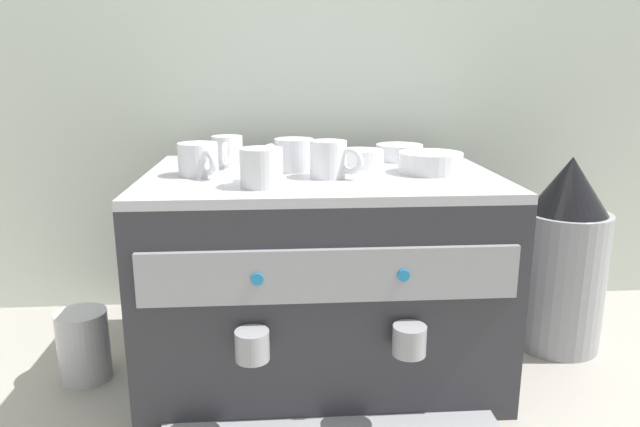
{
  "coord_description": "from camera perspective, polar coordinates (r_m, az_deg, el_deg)",
  "views": [
    {
      "loc": [
        -0.08,
        -1.13,
        0.62
      ],
      "look_at": [
        0.0,
        0.0,
        0.33
      ],
      "focal_mm": 32.74,
      "sensor_mm": 36.0,
      "label": 1
    }
  ],
  "objects": [
    {
      "name": "ceramic_bowl_2",
      "position": [
        1.21,
        4.01,
        5.35
      ],
      "size": [
        0.09,
        0.09,
        0.04
      ],
      "color": "white",
      "rests_on": "espresso_machine"
    },
    {
      "name": "ceramic_cup_4",
      "position": [
        1.01,
        -5.82,
        4.52
      ],
      "size": [
        0.07,
        0.11,
        0.07
      ],
      "color": "white",
      "rests_on": "espresso_machine"
    },
    {
      "name": "ceramic_cup_2",
      "position": [
        1.23,
        -9.05,
        6.04
      ],
      "size": [
        0.06,
        0.1,
        0.06
      ],
      "color": "white",
      "rests_on": "espresso_machine"
    },
    {
      "name": "tiled_backsplash_wall",
      "position": [
        1.5,
        -0.99,
        8.56
      ],
      "size": [
        2.8,
        0.03,
        0.94
      ],
      "primitive_type": "cube",
      "color": "silver",
      "rests_on": "ground_plane"
    },
    {
      "name": "ceramic_cup_0",
      "position": [
        1.08,
        1.01,
        5.32
      ],
      "size": [
        0.1,
        0.08,
        0.07
      ],
      "color": "white",
      "rests_on": "espresso_machine"
    },
    {
      "name": "ceramic_cup_3",
      "position": [
        1.13,
        -11.74,
        5.19
      ],
      "size": [
        0.08,
        0.1,
        0.06
      ],
      "color": "white",
      "rests_on": "espresso_machine"
    },
    {
      "name": "espresso_machine",
      "position": [
        1.2,
        0.02,
        -5.8
      ],
      "size": [
        0.68,
        0.58,
        0.41
      ],
      "color": "#2D2D33",
      "rests_on": "ground_plane"
    },
    {
      "name": "ground_plane",
      "position": [
        1.29,
        0.0,
        -14.32
      ],
      "size": [
        4.0,
        4.0,
        0.0
      ],
      "primitive_type": "plane",
      "color": "#9E998E"
    },
    {
      "name": "ceramic_bowl_1",
      "position": [
        1.16,
        10.73,
        4.87
      ],
      "size": [
        0.12,
        0.12,
        0.04
      ],
      "color": "white",
      "rests_on": "espresso_machine"
    },
    {
      "name": "ceramic_bowl_0",
      "position": [
        1.31,
        7.75,
        5.92
      ],
      "size": [
        0.1,
        0.1,
        0.03
      ],
      "color": "white",
      "rests_on": "espresso_machine"
    },
    {
      "name": "coffee_grinder",
      "position": [
        1.39,
        22.61,
        -4.08
      ],
      "size": [
        0.19,
        0.19,
        0.43
      ],
      "color": "#939399",
      "rests_on": "ground_plane"
    },
    {
      "name": "milk_pitcher",
      "position": [
        1.29,
        -22.09,
        -11.86
      ],
      "size": [
        0.1,
        0.1,
        0.14
      ],
      "primitive_type": "cylinder",
      "color": "#B7B7BC",
      "rests_on": "ground_plane"
    },
    {
      "name": "ceramic_cup_1",
      "position": [
        1.16,
        -2.73,
        5.73
      ],
      "size": [
        0.11,
        0.08,
        0.06
      ],
      "color": "white",
      "rests_on": "espresso_machine"
    }
  ]
}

